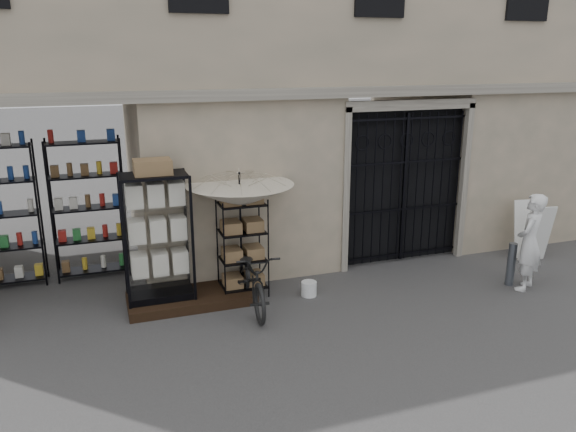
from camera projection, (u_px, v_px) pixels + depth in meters
name	position (u px, v px, depth m)	size (l,w,h in m)	color
ground	(369.00, 322.00, 8.42)	(80.00, 80.00, 0.00)	black
main_building	(283.00, 20.00, 10.80)	(14.00, 4.00, 9.00)	tan
shop_recess	(45.00, 205.00, 9.12)	(3.00, 1.70, 3.00)	black
shop_shelving	(46.00, 213.00, 9.63)	(2.70, 0.50, 2.50)	black
iron_gate	(400.00, 184.00, 10.62)	(2.50, 0.21, 3.00)	black
step_platform	(191.00, 298.00, 9.04)	(2.00, 0.90, 0.15)	black
display_cabinet	(158.00, 243.00, 8.69)	(1.05, 0.71, 2.15)	black
wire_rack	(243.00, 248.00, 9.18)	(0.83, 0.67, 1.66)	black
market_umbrella	(240.00, 189.00, 8.96)	(1.68, 1.71, 2.48)	black
white_bucket	(309.00, 289.00, 9.30)	(0.25, 0.25, 0.24)	silver
bicycle	(253.00, 306.00, 8.94)	(0.65, 0.99, 1.88)	black
steel_bollard	(511.00, 264.00, 9.67)	(0.14, 0.14, 0.76)	slate
shopkeeper	(524.00, 288.00, 9.62)	(0.61, 1.67, 0.40)	silver
easel_sign	(532.00, 231.00, 10.82)	(0.63, 0.70, 1.12)	silver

